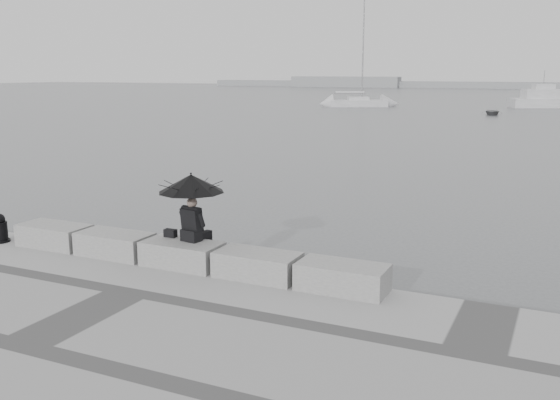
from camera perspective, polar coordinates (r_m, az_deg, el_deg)
The scene contains 13 objects.
ground at distance 13.29m, azimuth -7.73°, elevation -7.52°, with size 360.00×360.00×0.00m, color #4E5154.
stone_block_far_left at distance 14.82m, azimuth -19.92°, elevation -3.07°, with size 1.60×0.80×0.50m, color slate.
stone_block_left at distance 13.70m, azimuth -14.85°, elevation -3.94°, with size 1.60×0.80×0.50m, color slate.
stone_block_centre at distance 12.70m, azimuth -8.93°, elevation -4.92°, with size 1.60×0.80×0.50m, color slate.
stone_block_right at distance 11.87m, azimuth -2.06°, elevation -5.98°, with size 1.60×0.80×0.50m, color slate.
stone_block_far_right at distance 11.23m, azimuth 5.74°, elevation -7.07°, with size 1.60×0.80×0.50m, color slate.
seated_person at distance 12.49m, azimuth -8.13°, elevation 0.90°, with size 1.33×1.33×1.39m.
bag at distance 13.04m, azimuth -9.99°, elevation -3.00°, with size 0.25×0.14×0.16m, color black.
mooring_bollard at distance 15.64m, azimuth -24.25°, elevation -2.52°, with size 0.43×0.43×0.67m.
distant_landmass at distance 165.73m, azimuth 20.23°, elevation 9.84°, with size 180.00×8.00×2.80m.
sailboat_left at distance 78.63m, azimuth 7.16°, elevation 8.86°, with size 7.40×5.34×12.90m.
motor_cruiser at distance 82.49m, azimuth 23.46°, elevation 8.38°, with size 9.53×6.27×4.50m.
dinghy at distance 66.85m, azimuth 18.82°, elevation 7.60°, with size 3.03×1.28×0.51m, color slate.
Camera 1 is at (6.88, -10.50, 4.36)m, focal length 40.00 mm.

